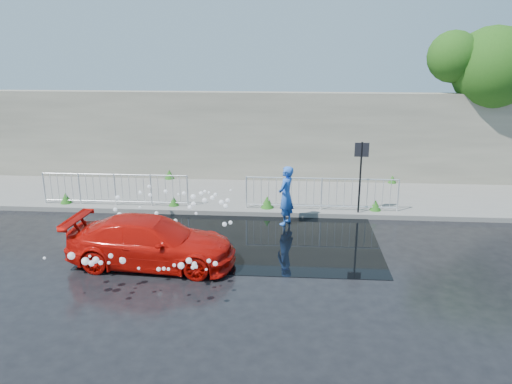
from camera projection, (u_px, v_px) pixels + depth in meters
ground at (217, 251)px, 13.72m from camera, size 90.00×90.00×0.00m
pavement at (237, 195)px, 18.47m from camera, size 30.00×4.00×0.15m
curb at (230, 213)px, 16.56m from camera, size 30.00×0.25×0.16m
retaining_wall at (243, 136)px, 20.06m from camera, size 30.00×0.60×3.50m
puddle at (239, 237)px, 14.63m from camera, size 8.00×5.00×0.01m
sign_post at (361, 166)px, 15.89m from camera, size 0.45×0.06×2.50m
tree at (500, 62)px, 18.74m from camera, size 5.23×3.11×6.45m
railing_left at (115, 188)px, 16.99m from camera, size 5.05×0.05×1.10m
railing_right at (321, 193)px, 16.50m from camera, size 5.05×0.05×1.10m
weeds at (230, 193)px, 17.90m from camera, size 12.17×3.93×0.41m
water_spray at (162, 223)px, 13.56m from camera, size 3.70×5.78×1.07m
red_car at (152, 242)px, 12.69m from camera, size 4.38×2.01×1.24m
person at (286, 196)px, 15.49m from camera, size 0.68×0.80×1.87m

